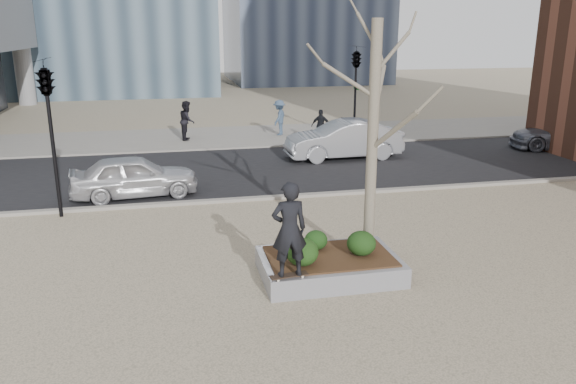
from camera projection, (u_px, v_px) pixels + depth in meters
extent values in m
plane|color=tan|center=(285.00, 280.00, 12.25)|extent=(120.00, 120.00, 0.00)
cube|color=black|center=(231.00, 170.00, 21.63)|extent=(60.00, 8.00, 0.02)
cube|color=gray|center=(215.00, 137.00, 28.19)|extent=(60.00, 6.00, 0.02)
cube|color=gray|center=(329.00, 266.00, 12.39)|extent=(3.00, 2.00, 0.45)
cube|color=#382314|center=(329.00, 256.00, 12.32)|extent=(2.70, 1.70, 0.04)
ellipsoid|color=#143410|center=(302.00, 252.00, 11.74)|extent=(0.69, 0.69, 0.59)
ellipsoid|color=#123410|center=(316.00, 240.00, 12.60)|extent=(0.52, 0.52, 0.44)
ellipsoid|color=black|center=(361.00, 243.00, 12.27)|extent=(0.64, 0.64, 0.54)
imported|color=black|center=(289.00, 229.00, 10.99)|extent=(0.72, 0.48, 1.94)
imported|color=silver|center=(134.00, 176.00, 18.08)|extent=(4.16, 2.05, 1.37)
imported|color=#A2A3AA|center=(344.00, 140.00, 23.41)|extent=(4.87, 1.81, 1.59)
imported|color=slate|center=(567.00, 134.00, 25.17)|extent=(5.18, 3.40, 1.39)
imported|color=black|center=(187.00, 120.00, 27.27)|extent=(0.85, 1.02, 1.89)
imported|color=#3B506B|center=(279.00, 118.00, 28.51)|extent=(1.14, 1.33, 1.78)
imported|color=black|center=(321.00, 126.00, 26.80)|extent=(0.98, 0.63, 1.55)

